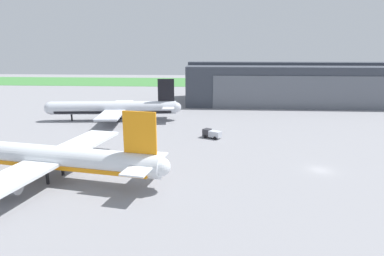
{
  "coord_description": "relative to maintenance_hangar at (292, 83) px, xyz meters",
  "views": [
    {
      "loc": [
        -21.42,
        -63.77,
        23.87
      ],
      "look_at": [
        -26.38,
        15.16,
        4.47
      ],
      "focal_mm": 31.3,
      "sensor_mm": 36.0,
      "label": 1
    }
  ],
  "objects": [
    {
      "name": "airliner_near_left",
      "position": [
        -64.41,
        -91.43,
        -4.03
      ],
      "size": [
        47.55,
        41.76,
        13.55
      ],
      "color": "silver",
      "rests_on": "ground_plane"
    },
    {
      "name": "fuel_bowser",
      "position": [
        -34.18,
        -61.33,
        -6.92
      ],
      "size": [
        5.28,
        4.23,
        2.29
      ],
      "color": "#2D2D33",
      "rests_on": "ground_plane"
    },
    {
      "name": "grass_field_strip",
      "position": [
        -12.61,
        81.42,
        -8.13
      ],
      "size": [
        440.0,
        56.0,
        0.08
      ],
      "primitive_type": "cube",
      "color": "#41803D",
      "rests_on": "ground_plane"
    },
    {
      "name": "ground_plane",
      "position": [
        -12.61,
        -83.83,
        -8.17
      ],
      "size": [
        440.0,
        440.0,
        0.0
      ],
      "primitive_type": "plane",
      "color": "gray"
    },
    {
      "name": "airliner_far_left",
      "position": [
        -66.36,
        -41.77,
        -4.05
      ],
      "size": [
        44.3,
        34.47,
        13.61
      ],
      "color": "silver",
      "rests_on": "ground_plane"
    },
    {
      "name": "maintenance_hangar",
      "position": [
        0.0,
        0.0,
        0.0
      ],
      "size": [
        89.57,
        35.66,
        17.25
      ],
      "color": "#383D47",
      "rests_on": "ground_plane"
    }
  ]
}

